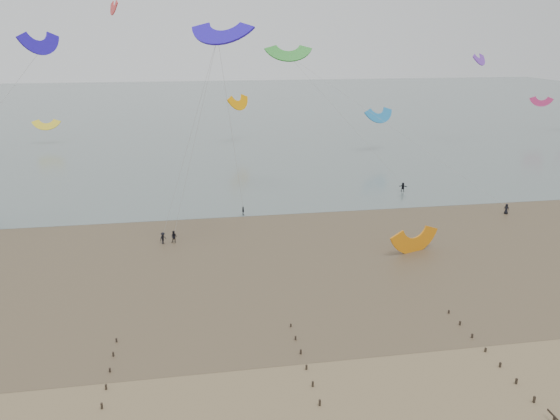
{
  "coord_description": "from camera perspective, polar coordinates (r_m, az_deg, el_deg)",
  "views": [
    {
      "loc": [
        -5.72,
        -38.69,
        29.63
      ],
      "look_at": [
        5.53,
        28.0,
        8.0
      ],
      "focal_mm": 35.0,
      "sensor_mm": 36.0,
      "label": 1
    }
  ],
  "objects": [
    {
      "name": "ground",
      "position": [
        49.06,
        -0.99,
        -19.41
      ],
      "size": [
        500.0,
        500.0,
        0.0
      ],
      "primitive_type": "plane",
      "color": "brown",
      "rests_on": "ground"
    },
    {
      "name": "sea_and_shore",
      "position": [
        78.88,
        -7.7,
        -4.49
      ],
      "size": [
        500.0,
        665.0,
        0.03
      ],
      "color": "#475654",
      "rests_on": "ground"
    },
    {
      "name": "kitesurfers",
      "position": [
        92.54,
        0.67,
        -0.35
      ],
      "size": [
        117.86,
        22.68,
        1.87
      ],
      "color": "black",
      "rests_on": "ground"
    },
    {
      "name": "grounded_kite",
      "position": [
        81.0,
        13.81,
        -4.26
      ],
      "size": [
        8.54,
        7.57,
        3.91
      ],
      "primitive_type": null,
      "rotation": [
        1.54,
        0.0,
        0.33
      ],
      "color": "orange",
      "rests_on": "ground"
    },
    {
      "name": "kites_airborne",
      "position": [
        132.92,
        -13.16,
        13.1
      ],
      "size": [
        223.95,
        126.49,
        38.19
      ],
      "color": "#FF9A00",
      "rests_on": "ground"
    }
  ]
}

